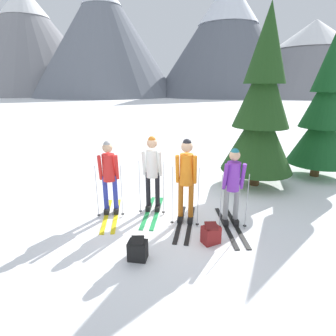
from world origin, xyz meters
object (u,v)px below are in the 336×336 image
object	(u,v)px
skier_in_red	(109,174)
backpack_on_snow_front	(138,250)
pine_tree_near	(325,112)
skier_in_white	(152,170)
skier_in_purple	(233,185)
pine_tree_mid	(262,109)
backpack_on_snow_beside	(211,234)
skier_in_orange	(186,176)

from	to	relation	value
skier_in_red	backpack_on_snow_front	xyz separation A→B (m)	(0.76, -1.76, -0.79)
pine_tree_near	skier_in_white	bearing A→B (deg)	-155.10
skier_in_purple	pine_tree_near	world-z (taller)	pine_tree_near
pine_tree_near	pine_tree_mid	world-z (taller)	pine_tree_mid
backpack_on_snow_beside	skier_in_white	bearing A→B (deg)	128.84
skier_in_red	pine_tree_mid	bearing A→B (deg)	24.43
pine_tree_mid	pine_tree_near	bearing A→B (deg)	18.67
skier_in_purple	backpack_on_snow_beside	size ratio (longest dim) A/B	4.41
skier_in_purple	pine_tree_near	size ratio (longest dim) A/B	0.38
skier_in_white	pine_tree_mid	xyz separation A→B (m)	(2.99, 1.67, 1.22)
skier_in_purple	backpack_on_snow_front	distance (m)	2.32
pine_tree_mid	backpack_on_snow_beside	size ratio (longest dim) A/B	12.57
pine_tree_near	skier_in_red	bearing A→B (deg)	-157.61
backpack_on_snow_front	backpack_on_snow_beside	bearing A→B (deg)	19.37
pine_tree_near	backpack_on_snow_front	xyz separation A→B (m)	(-5.46, -4.32, -1.88)
skier_in_red	backpack_on_snow_beside	size ratio (longest dim) A/B	4.42
backpack_on_snow_beside	skier_in_purple	bearing A→B (deg)	51.66
skier_in_purple	pine_tree_mid	xyz separation A→B (m)	(1.32, 2.41, 1.33)
skier_in_red	pine_tree_near	distance (m)	6.81
skier_in_orange	pine_tree_near	world-z (taller)	pine_tree_near
pine_tree_near	backpack_on_snow_front	distance (m)	7.21
skier_in_white	pine_tree_near	bearing A→B (deg)	24.90
pine_tree_mid	skier_in_red	bearing A→B (deg)	-155.57
skier_in_white	skier_in_purple	world-z (taller)	skier_in_white
skier_in_red	backpack_on_snow_beside	distance (m)	2.59
skier_in_orange	skier_in_purple	bearing A→B (deg)	-9.78
skier_in_orange	skier_in_purple	distance (m)	0.97
skier_in_red	skier_in_purple	size ratio (longest dim) A/B	1.00
pine_tree_mid	skier_in_purple	bearing A→B (deg)	-118.75
skier_in_white	pine_tree_near	size ratio (longest dim) A/B	0.40
backpack_on_snow_beside	skier_in_orange	bearing A→B (deg)	115.93
pine_tree_mid	skier_in_orange	bearing A→B (deg)	-135.27
skier_in_red	backpack_on_snow_front	bearing A→B (deg)	-66.65
skier_in_red	skier_in_purple	distance (m)	2.71
skier_in_orange	backpack_on_snow_front	size ratio (longest dim) A/B	4.88
skier_in_orange	backpack_on_snow_beside	world-z (taller)	skier_in_orange
pine_tree_near	backpack_on_snow_beside	bearing A→B (deg)	-136.94
skier_in_red	backpack_on_snow_front	distance (m)	2.07
skier_in_white	skier_in_purple	distance (m)	1.83
pine_tree_near	pine_tree_mid	xyz separation A→B (m)	(-2.26, -0.76, 0.18)
skier_in_white	backpack_on_snow_beside	distance (m)	1.99
skier_in_red	pine_tree_mid	world-z (taller)	pine_tree_mid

